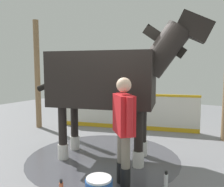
{
  "coord_description": "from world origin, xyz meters",
  "views": [
    {
      "loc": [
        -2.29,
        3.77,
        1.75
      ],
      "look_at": [
        -0.32,
        0.44,
        1.33
      ],
      "focal_mm": 37.11,
      "sensor_mm": 36.0,
      "label": 1
    }
  ],
  "objects": [
    {
      "name": "wet_patch",
      "position": [
        0.11,
        0.05,
        0.0
      ],
      "size": [
        2.98,
        2.98,
        0.0
      ],
      "primitive_type": "cylinder",
      "color": "#4C4C54",
      "rests_on": "ground"
    },
    {
      "name": "ground_plane",
      "position": [
        0.0,
        0.0,
        -0.01
      ],
      "size": [
        16.0,
        16.0,
        0.02
      ],
      "primitive_type": "cube",
      "color": "gray"
    },
    {
      "name": "handler",
      "position": [
        -0.75,
        0.84,
        0.93
      ],
      "size": [
        0.49,
        0.5,
        1.62
      ],
      "rotation": [
        0.0,
        0.0,
        0.77
      ],
      "color": "black",
      "rests_on": "ground"
    },
    {
      "name": "horse",
      "position": [
        -0.01,
        0.01,
        1.54
      ],
      "size": [
        3.28,
        1.5,
        2.73
      ],
      "rotation": [
        0.0,
        0.0,
        -2.86
      ],
      "color": "black",
      "rests_on": "ground"
    },
    {
      "name": "barrier_wall",
      "position": [
        0.73,
        -2.12,
        0.48
      ],
      "size": [
        3.94,
        1.2,
        1.04
      ],
      "color": "silver",
      "rests_on": "ground"
    },
    {
      "name": "roof_post_far",
      "position": [
        3.04,
        -0.95,
        1.56
      ],
      "size": [
        0.16,
        0.16,
        3.13
      ],
      "primitive_type": "cylinder",
      "color": "olive",
      "rests_on": "ground"
    },
    {
      "name": "bottle_shampoo",
      "position": [
        -1.33,
        0.61,
        0.12
      ],
      "size": [
        0.06,
        0.06,
        0.27
      ],
      "color": "white",
      "rests_on": "ground"
    }
  ]
}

